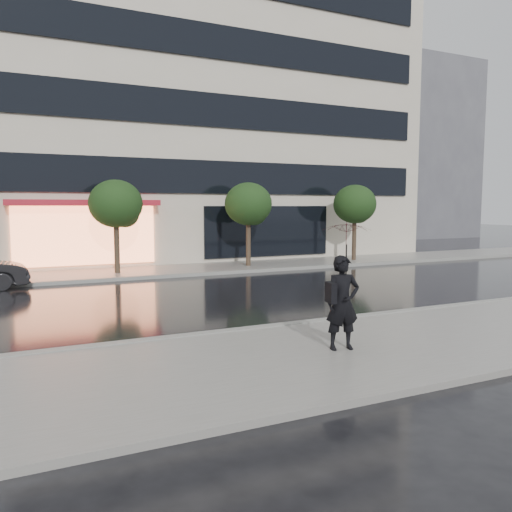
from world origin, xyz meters
TOP-DOWN VIEW (x-y plane):
  - ground at (0.00, 0.00)m, footprint 120.00×120.00m
  - sidewalk_near at (0.00, -3.25)m, footprint 60.00×4.50m
  - sidewalk_far at (0.00, 10.25)m, footprint 60.00×3.50m
  - curb_near at (0.00, -1.00)m, footprint 60.00×0.25m
  - curb_far at (0.00, 8.50)m, footprint 60.00×0.25m
  - office_building at (-0.00, 17.97)m, footprint 30.00×12.76m
  - bg_building_right at (26.00, 28.00)m, footprint 12.00×12.00m
  - tree_mid_west at (-2.94, 10.03)m, footprint 2.20×2.20m
  - tree_mid_east at (3.06, 10.03)m, footprint 2.20×2.20m
  - tree_far_east at (9.06, 10.03)m, footprint 2.20×2.20m
  - pedestrian_with_umbrella at (-0.89, -3.28)m, footprint 1.07×1.08m

SIDE VIEW (x-z plane):
  - ground at x=0.00m, z-range 0.00..0.00m
  - sidewalk_near at x=0.00m, z-range 0.00..0.12m
  - sidewalk_far at x=0.00m, z-range 0.00..0.12m
  - curb_near at x=0.00m, z-range 0.00..0.14m
  - curb_far at x=0.00m, z-range 0.00..0.14m
  - pedestrian_with_umbrella at x=-0.89m, z-range 0.44..2.92m
  - tree_mid_west at x=-2.94m, z-range 0.93..4.92m
  - tree_mid_east at x=3.06m, z-range 0.93..4.92m
  - tree_far_east at x=9.06m, z-range 0.93..4.92m
  - bg_building_right at x=26.00m, z-range 0.00..16.00m
  - office_building at x=0.00m, z-range 0.00..18.00m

